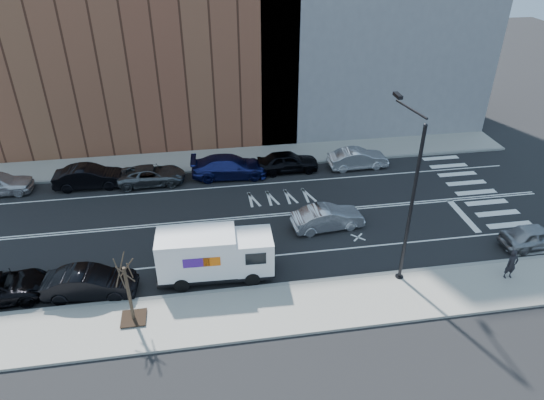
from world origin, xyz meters
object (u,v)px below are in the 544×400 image
object	(u,v)px
driving_sedan	(328,218)
far_parked_b	(89,177)
fedex_van	(214,254)
pedestrian	(512,264)
near_parked_front	(536,236)

from	to	relation	value
driving_sedan	far_parked_b	bearing A→B (deg)	57.25
fedex_van	pedestrian	bearing A→B (deg)	-7.88
far_parked_b	driving_sedan	bearing A→B (deg)	-115.92
driving_sedan	pedestrian	size ratio (longest dim) A/B	2.57
fedex_van	driving_sedan	world-z (taller)	fedex_van
far_parked_b	driving_sedan	world-z (taller)	far_parked_b
pedestrian	fedex_van	bearing A→B (deg)	167.99
fedex_van	pedestrian	size ratio (longest dim) A/B	3.58
driving_sedan	pedestrian	bearing A→B (deg)	-133.30
driving_sedan	near_parked_front	distance (m)	12.30
far_parked_b	near_parked_front	distance (m)	29.65
fedex_van	far_parked_b	bearing A→B (deg)	128.15
near_parked_front	fedex_van	bearing A→B (deg)	88.70
far_parked_b	near_parked_front	xyz separation A→B (m)	(27.26, -11.65, -0.10)
driving_sedan	near_parked_front	xyz separation A→B (m)	(11.68, -3.84, -0.03)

